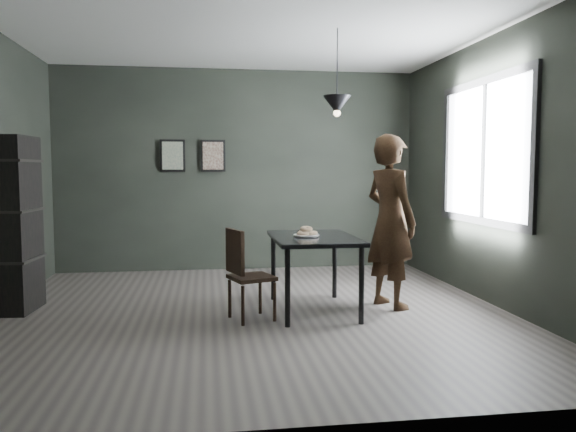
{
  "coord_description": "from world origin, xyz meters",
  "views": [
    {
      "loc": [
        -0.45,
        -5.42,
        1.41
      ],
      "look_at": [
        0.35,
        0.05,
        0.95
      ],
      "focal_mm": 35.0,
      "sensor_mm": 36.0,
      "label": 1
    }
  ],
  "objects": [
    {
      "name": "ground",
      "position": [
        0.0,
        0.0,
        0.0
      ],
      "size": [
        5.0,
        5.0,
        0.0
      ],
      "primitive_type": "plane",
      "color": "#3D3834",
      "rests_on": "ground"
    },
    {
      "name": "back_wall",
      "position": [
        0.0,
        2.5,
        1.4
      ],
      "size": [
        5.0,
        0.1,
        2.8
      ],
      "primitive_type": "cube",
      "color": "black",
      "rests_on": "ground"
    },
    {
      "name": "ceiling",
      "position": [
        0.0,
        0.0,
        2.8
      ],
      "size": [
        5.0,
        5.0,
        0.02
      ],
      "color": "silver",
      "rests_on": "ground"
    },
    {
      "name": "window_assembly",
      "position": [
        2.47,
        0.2,
        1.6
      ],
      "size": [
        0.04,
        1.96,
        1.56
      ],
      "color": "white",
      "rests_on": "ground"
    },
    {
      "name": "cafe_table",
      "position": [
        0.6,
        0.0,
        0.67
      ],
      "size": [
        0.8,
        1.2,
        0.75
      ],
      "color": "black",
      "rests_on": "ground"
    },
    {
      "name": "white_plate",
      "position": [
        0.52,
        -0.02,
        0.76
      ],
      "size": [
        0.23,
        0.23,
        0.01
      ],
      "primitive_type": "cylinder",
      "color": "silver",
      "rests_on": "cafe_table"
    },
    {
      "name": "donut_pile",
      "position": [
        0.52,
        -0.02,
        0.79
      ],
      "size": [
        0.21,
        0.21,
        0.09
      ],
      "rotation": [
        0.0,
        0.0,
        -0.3
      ],
      "color": "beige",
      "rests_on": "white_plate"
    },
    {
      "name": "woman",
      "position": [
        1.41,
        0.06,
        0.88
      ],
      "size": [
        0.65,
        0.76,
        1.76
      ],
      "primitive_type": "imported",
      "rotation": [
        0.0,
        0.0,
        1.99
      ],
      "color": "black",
      "rests_on": "ground"
    },
    {
      "name": "wood_chair",
      "position": [
        -0.11,
        -0.26,
        0.49
      ],
      "size": [
        0.48,
        0.48,
        0.86
      ],
      "rotation": [
        0.0,
        0.0,
        0.34
      ],
      "color": "black",
      "rests_on": "ground"
    },
    {
      "name": "shelf_unit",
      "position": [
        -2.32,
        0.43,
        0.87
      ],
      "size": [
        0.37,
        0.6,
        1.74
      ],
      "primitive_type": "cube",
      "rotation": [
        0.0,
        0.0,
        -0.08
      ],
      "color": "black",
      "rests_on": "ground"
    },
    {
      "name": "pendant_lamp",
      "position": [
        0.85,
        0.1,
        2.05
      ],
      "size": [
        0.28,
        0.28,
        0.86
      ],
      "color": "black",
      "rests_on": "ground"
    },
    {
      "name": "framed_print_left",
      "position": [
        -0.9,
        2.47,
        1.6
      ],
      "size": [
        0.34,
        0.04,
        0.44
      ],
      "color": "black",
      "rests_on": "ground"
    },
    {
      "name": "framed_print_right",
      "position": [
        -0.35,
        2.47,
        1.6
      ],
      "size": [
        0.34,
        0.04,
        0.44
      ],
      "color": "black",
      "rests_on": "ground"
    }
  ]
}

